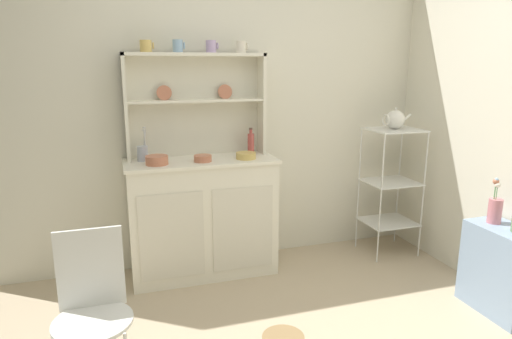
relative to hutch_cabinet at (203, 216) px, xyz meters
name	(u,v)px	position (x,y,z in m)	size (l,w,h in m)	color
wall_back	(232,108)	(0.31, 0.26, 0.79)	(3.84, 0.05, 2.50)	silver
hutch_cabinet	(203,216)	(0.00, 0.00, 0.00)	(1.12, 0.45, 0.90)	silver
hutch_shelf_unit	(195,97)	(0.00, 0.17, 0.89)	(1.05, 0.18, 0.77)	silver
bakers_rack	(391,177)	(1.60, -0.08, 0.20)	(0.42, 0.36, 1.08)	silver
side_shelf_blue	(503,270)	(1.75, -1.15, -0.18)	(0.28, 0.48, 0.57)	#849EBC
wire_chair	(92,302)	(-0.75, -1.20, 0.05)	(0.36, 0.36, 0.85)	white
cup_gold_0	(146,46)	(-0.34, 0.12, 1.25)	(0.10, 0.08, 0.08)	#DBB760
cup_sky_1	(178,46)	(-0.12, 0.12, 1.26)	(0.09, 0.07, 0.09)	#8EB2D1
cup_lilac_2	(211,47)	(0.12, 0.12, 1.26)	(0.09, 0.08, 0.09)	#B79ECC
cup_cream_3	(241,47)	(0.35, 0.12, 1.25)	(0.09, 0.07, 0.09)	silver
bowl_mixing_large	(157,160)	(-0.33, -0.07, 0.47)	(0.16, 0.16, 0.06)	#C67556
bowl_floral_medium	(203,158)	(0.00, -0.07, 0.46)	(0.13, 0.13, 0.05)	#C67556
bowl_cream_small	(246,156)	(0.33, -0.07, 0.46)	(0.15, 0.15, 0.05)	#DBB760
jam_bottle	(251,143)	(0.41, 0.09, 0.53)	(0.05, 0.05, 0.21)	#B74C47
utensil_jar	(143,153)	(-0.41, 0.08, 0.50)	(0.08, 0.08, 0.25)	#B2B7C6
porcelain_teapot	(395,120)	(1.60, -0.08, 0.69)	(0.25, 0.15, 0.18)	white
flower_vase	(495,208)	(1.75, -1.03, 0.21)	(0.09, 0.09, 0.31)	#D17A84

